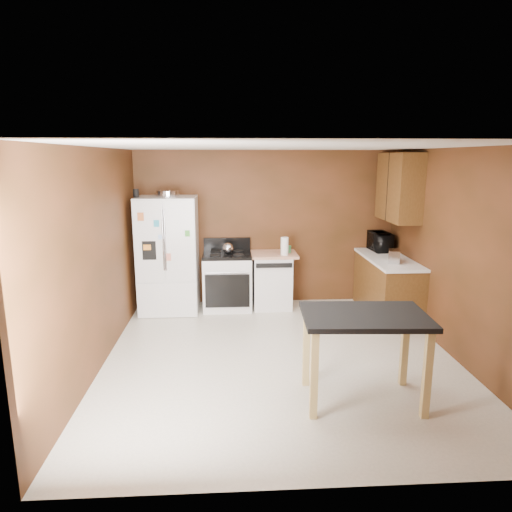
{
  "coord_description": "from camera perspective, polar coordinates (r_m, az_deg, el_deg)",
  "views": [
    {
      "loc": [
        -0.6,
        -5.13,
        2.39
      ],
      "look_at": [
        -0.24,
        0.85,
        1.08
      ],
      "focal_mm": 32.0,
      "sensor_mm": 36.0,
      "label": 1
    }
  ],
  "objects": [
    {
      "name": "island",
      "position": [
        4.6,
        13.39,
        -8.72
      ],
      "size": [
        1.24,
        0.86,
        0.91
      ],
      "color": "black",
      "rests_on": "ground"
    },
    {
      "name": "toaster",
      "position": [
        6.84,
        16.87,
        -0.03
      ],
      "size": [
        0.23,
        0.29,
        0.19
      ],
      "primitive_type": "cube",
      "rotation": [
        0.0,
        0.0,
        -0.35
      ],
      "color": "silver",
      "rests_on": "right_cabinets"
    },
    {
      "name": "green_canister",
      "position": [
        7.32,
        4.02,
        0.87
      ],
      "size": [
        0.1,
        0.1,
        0.11
      ],
      "primitive_type": "cylinder",
      "rotation": [
        0.0,
        0.0,
        -0.03
      ],
      "color": "#3C9D5C",
      "rests_on": "dishwasher"
    },
    {
      "name": "paper_towel",
      "position": [
        7.11,
        3.59,
        1.23
      ],
      "size": [
        0.15,
        0.15,
        0.28
      ],
      "primitive_type": "cylinder",
      "rotation": [
        0.0,
        0.0,
        0.33
      ],
      "color": "white",
      "rests_on": "dishwasher"
    },
    {
      "name": "dishwasher",
      "position": [
        7.37,
        2.02,
        -2.96
      ],
      "size": [
        0.78,
        0.63,
        0.89
      ],
      "color": "white",
      "rests_on": "ground"
    },
    {
      "name": "wall_back",
      "position": [
        7.49,
        1.24,
        3.53
      ],
      "size": [
        4.2,
        0.0,
        4.2
      ],
      "primitive_type": "plane",
      "rotation": [
        1.57,
        0.0,
        0.0
      ],
      "color": "#5E2F18",
      "rests_on": "ground"
    },
    {
      "name": "gas_range",
      "position": [
        7.32,
        -3.6,
        -3.02
      ],
      "size": [
        0.76,
        0.68,
        1.1
      ],
      "color": "white",
      "rests_on": "ground"
    },
    {
      "name": "wall_right",
      "position": [
        5.91,
        23.86,
        0.11
      ],
      "size": [
        0.0,
        4.5,
        4.5
      ],
      "primitive_type": "plane",
      "rotation": [
        1.57,
        0.0,
        -1.57
      ],
      "color": "#5E2F18",
      "rests_on": "ground"
    },
    {
      "name": "ceiling",
      "position": [
        5.17,
        3.35,
        13.49
      ],
      "size": [
        4.5,
        4.5,
        0.0
      ],
      "primitive_type": "plane",
      "rotation": [
        3.14,
        0.0,
        0.0
      ],
      "color": "white",
      "rests_on": "ground"
    },
    {
      "name": "kettle",
      "position": [
        7.16,
        -3.53,
        0.97
      ],
      "size": [
        0.18,
        0.18,
        0.18
      ],
      "primitive_type": "sphere",
      "color": "silver",
      "rests_on": "gas_range"
    },
    {
      "name": "wall_front",
      "position": [
        3.16,
        7.87,
        -8.97
      ],
      "size": [
        4.2,
        0.0,
        4.2
      ],
      "primitive_type": "plane",
      "rotation": [
        -1.57,
        0.0,
        0.0
      ],
      "color": "#5E2F18",
      "rests_on": "ground"
    },
    {
      "name": "floor",
      "position": [
        5.69,
        3.03,
        -12.55
      ],
      "size": [
        4.5,
        4.5,
        0.0
      ],
      "primitive_type": "plane",
      "color": "beige",
      "rests_on": "ground"
    },
    {
      "name": "wall_left",
      "position": [
        5.47,
        -19.24,
        -0.43
      ],
      "size": [
        0.0,
        4.5,
        4.5
      ],
      "primitive_type": "plane",
      "rotation": [
        1.57,
        0.0,
        1.57
      ],
      "color": "#5E2F18",
      "rests_on": "ground"
    },
    {
      "name": "microwave",
      "position": [
        7.66,
        15.26,
        1.67
      ],
      "size": [
        0.37,
        0.52,
        0.27
      ],
      "primitive_type": "imported",
      "rotation": [
        0.0,
        0.0,
        1.64
      ],
      "color": "black",
      "rests_on": "right_cabinets"
    },
    {
      "name": "roasting_pan",
      "position": [
        7.14,
        -10.97,
        7.69
      ],
      "size": [
        0.36,
        0.36,
        0.09
      ],
      "primitive_type": "cylinder",
      "color": "silver",
      "rests_on": "refrigerator"
    },
    {
      "name": "refrigerator",
      "position": [
        7.22,
        -10.89,
        0.15
      ],
      "size": [
        0.9,
        0.8,
        1.8
      ],
      "color": "white",
      "rests_on": "ground"
    },
    {
      "name": "right_cabinets",
      "position": [
        7.2,
        16.47,
        -0.1
      ],
      "size": [
        0.63,
        1.58,
        2.45
      ],
      "color": "brown",
      "rests_on": "ground"
    },
    {
      "name": "pen_cup",
      "position": [
        7.05,
        -14.77,
        7.59
      ],
      "size": [
        0.08,
        0.08,
        0.13
      ],
      "primitive_type": "cylinder",
      "color": "black",
      "rests_on": "refrigerator"
    }
  ]
}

